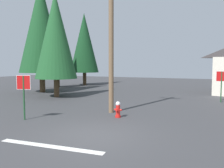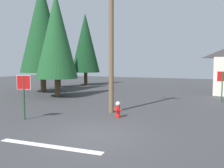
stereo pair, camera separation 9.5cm
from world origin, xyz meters
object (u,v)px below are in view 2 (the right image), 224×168
at_px(fire_hydrant, 118,110).
at_px(pine_tree_far_center, 59,54).
at_px(stop_sign_far, 222,80).
at_px(pine_tree_short_left, 85,43).
at_px(utility_pole, 111,32).
at_px(pine_tree_mid_left, 56,36).
at_px(stop_sign_near, 24,88).
at_px(pine_tree_tall_left, 42,27).

height_order(fire_hydrant, pine_tree_far_center, pine_tree_far_center).
bearing_deg(fire_hydrant, stop_sign_far, 57.71).
bearing_deg(pine_tree_short_left, utility_pole, -54.26).
distance_m(stop_sign_far, pine_tree_mid_left, 13.43).
height_order(stop_sign_near, pine_tree_tall_left, pine_tree_tall_left).
xyz_separation_m(fire_hydrant, stop_sign_far, (4.87, 7.70, 1.21)).
distance_m(stop_sign_near, pine_tree_tall_left, 13.15).
xyz_separation_m(pine_tree_tall_left, pine_tree_short_left, (-0.41, 8.78, -0.85)).
bearing_deg(stop_sign_near, pine_tree_far_center, 121.62).
relative_size(fire_hydrant, pine_tree_tall_left, 0.08).
distance_m(fire_hydrant, pine_tree_far_center, 18.01).
bearing_deg(stop_sign_far, pine_tree_tall_left, -178.90).
distance_m(stop_sign_far, pine_tree_short_left, 19.08).
relative_size(utility_pole, stop_sign_far, 3.88).
xyz_separation_m(stop_sign_near, stop_sign_far, (8.91, 10.12, 0.04)).
relative_size(stop_sign_near, pine_tree_mid_left, 0.25).
bearing_deg(pine_tree_mid_left, pine_tree_short_left, 109.55).
distance_m(utility_pole, pine_tree_tall_left, 12.42).
xyz_separation_m(stop_sign_near, pine_tree_mid_left, (-3.77, 7.47, 3.56)).
distance_m(stop_sign_near, stop_sign_far, 13.49).
xyz_separation_m(utility_pole, pine_tree_short_left, (-10.91, 15.16, 0.99)).
xyz_separation_m(stop_sign_far, pine_tree_mid_left, (-12.69, -2.65, 3.53)).
height_order(stop_sign_far, pine_tree_mid_left, pine_tree_mid_left).
height_order(pine_tree_mid_left, pine_tree_far_center, pine_tree_mid_left).
relative_size(fire_hydrant, stop_sign_far, 0.37).
distance_m(stop_sign_far, pine_tree_tall_left, 16.92).
relative_size(stop_sign_far, pine_tree_tall_left, 0.21).
relative_size(pine_tree_tall_left, pine_tree_far_center, 1.60).
height_order(utility_pole, pine_tree_short_left, pine_tree_short_left).
xyz_separation_m(utility_pole, pine_tree_far_center, (-12.07, 11.00, -0.57)).
relative_size(stop_sign_far, pine_tree_mid_left, 0.26).
bearing_deg(pine_tree_mid_left, stop_sign_far, 11.79).
distance_m(pine_tree_tall_left, pine_tree_far_center, 5.44).
xyz_separation_m(fire_hydrant, utility_pole, (-0.86, 1.01, 4.17)).
bearing_deg(pine_tree_mid_left, fire_hydrant, -32.87).
relative_size(utility_pole, pine_tree_far_center, 1.29).
distance_m(fire_hydrant, stop_sign_far, 9.19).
xyz_separation_m(pine_tree_mid_left, pine_tree_short_left, (-3.95, 11.12, 0.41)).
bearing_deg(pine_tree_far_center, fire_hydrant, -42.89).
bearing_deg(utility_pole, pine_tree_mid_left, 149.85).
distance_m(stop_sign_near, pine_tree_mid_left, 9.10).
xyz_separation_m(stop_sign_far, pine_tree_tall_left, (-16.22, -0.31, 4.79)).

